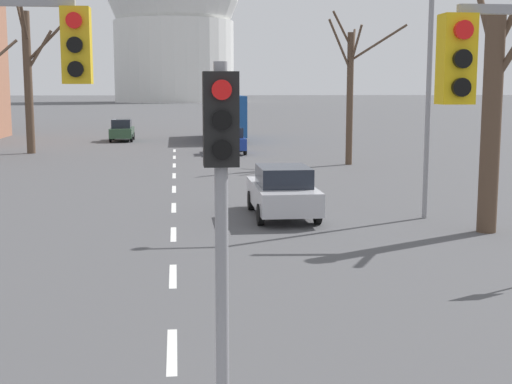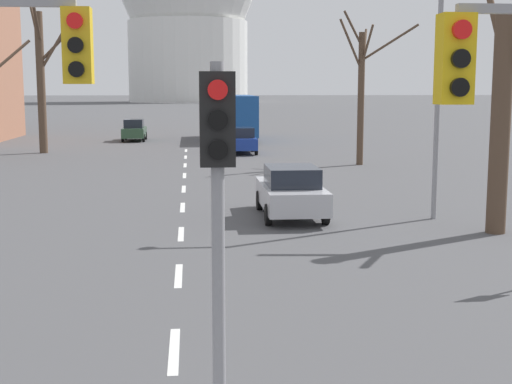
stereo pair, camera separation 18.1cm
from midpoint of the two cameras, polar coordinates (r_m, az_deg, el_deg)
name	(u,v)px [view 1 (the left image)]	position (r m, az deg, el deg)	size (l,w,h in m)	color
lane_stripe_1	(172,351)	(11.44, -7.20, -12.50)	(0.16, 2.00, 0.01)	silver
lane_stripe_2	(173,276)	(15.73, -6.99, -6.68)	(0.16, 2.00, 0.01)	silver
lane_stripe_3	(173,234)	(20.11, -6.88, -3.37)	(0.16, 2.00, 0.01)	silver
lane_stripe_4	(174,208)	(24.53, -6.81, -1.25)	(0.16, 2.00, 0.01)	silver
lane_stripe_5	(174,189)	(28.98, -6.76, 0.23)	(0.16, 2.00, 0.01)	silver
lane_stripe_6	(174,176)	(33.44, -6.72, 1.30)	(0.16, 2.00, 0.01)	silver
lane_stripe_7	(174,165)	(37.91, -6.69, 2.13)	(0.16, 2.00, 0.01)	silver
lane_stripe_8	(174,157)	(42.39, -6.67, 2.78)	(0.16, 2.00, 0.01)	silver
lane_stripe_9	(174,151)	(46.87, -6.65, 3.31)	(0.16, 2.00, 0.01)	silver
traffic_signal_centre_tall	(221,188)	(7.35, -3.50, 0.29)	(0.36, 0.34, 4.32)	gray
street_lamp_right	(414,69)	(22.52, 12.30, 9.56)	(2.43, 0.36, 7.36)	gray
sedan_near_left	(122,130)	(56.07, -10.77, 4.87)	(1.75, 4.16, 1.68)	#2D4C33
sedan_near_right	(283,191)	(22.52, 1.92, 0.07)	(1.91, 4.41, 1.63)	#B7B7BC
sedan_mid_centre	(229,140)	(44.54, -2.26, 4.14)	(1.92, 3.84, 1.62)	navy
city_bus	(225,114)	(56.36, -2.61, 6.27)	(2.66, 10.80, 3.48)	#19478C
bare_tree_right_near	(351,88)	(38.21, 7.46, 8.23)	(4.09, 3.28, 7.94)	brown
bare_tree_left_far	(29,73)	(46.71, -17.82, 9.07)	(4.18, 4.78, 11.03)	brown
bare_tree_right_far	(492,113)	(20.96, 18.14, 6.03)	(1.27, 2.30, 7.51)	brown
capitol_dome	(174,9)	(212.35, -6.64, 14.31)	(38.35, 38.35, 54.17)	silver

